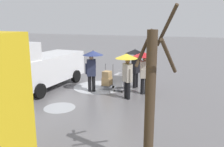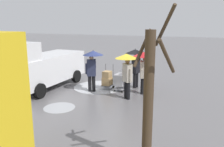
{
  "view_description": "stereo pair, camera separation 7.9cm",
  "coord_description": "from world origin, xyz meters",
  "px_view_note": "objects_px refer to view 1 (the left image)",
  "views": [
    {
      "loc": [
        -4.29,
        10.96,
        3.56
      ],
      "look_at": [
        -0.38,
        0.54,
        1.05
      ],
      "focal_mm": 37.46,
      "sensor_mm": 36.0,
      "label": 1
    },
    {
      "loc": [
        -4.37,
        10.93,
        3.56
      ],
      "look_at": [
        -0.38,
        0.54,
        1.05
      ],
      "focal_mm": 37.46,
      "sensor_mm": 36.0,
      "label": 2
    }
  ],
  "objects_px": {
    "cargo_van_parked_right": "(41,67)",
    "pedestrian_black_side": "(127,65)",
    "shopping_cart_vendor": "(121,80)",
    "pedestrian_white_side": "(135,59)",
    "pedestrian_pink_side": "(92,61)",
    "hand_dolly_boxes": "(107,79)",
    "pedestrian_far_side": "(144,63)",
    "bare_tree_near": "(151,97)"
  },
  "relations": [
    {
      "from": "cargo_van_parked_right",
      "to": "pedestrian_black_side",
      "type": "distance_m",
      "value": 4.75
    },
    {
      "from": "shopping_cart_vendor",
      "to": "pedestrian_white_side",
      "type": "xyz_separation_m",
      "value": [
        -0.57,
        -0.77,
        1.02
      ]
    },
    {
      "from": "cargo_van_parked_right",
      "to": "shopping_cart_vendor",
      "type": "relative_size",
      "value": 5.32
    },
    {
      "from": "pedestrian_pink_side",
      "to": "pedestrian_black_side",
      "type": "xyz_separation_m",
      "value": [
        -1.95,
        0.43,
        0.0
      ]
    },
    {
      "from": "pedestrian_white_side",
      "to": "pedestrian_pink_side",
      "type": "bearing_deg",
      "value": 37.11
    },
    {
      "from": "hand_dolly_boxes",
      "to": "pedestrian_black_side",
      "type": "bearing_deg",
      "value": 142.35
    },
    {
      "from": "pedestrian_pink_side",
      "to": "pedestrian_far_side",
      "type": "height_order",
      "value": "same"
    },
    {
      "from": "pedestrian_far_side",
      "to": "bare_tree_near",
      "type": "bearing_deg",
      "value": 104.49
    },
    {
      "from": "shopping_cart_vendor",
      "to": "pedestrian_far_side",
      "type": "distance_m",
      "value": 1.62
    },
    {
      "from": "pedestrian_pink_side",
      "to": "pedestrian_far_side",
      "type": "relative_size",
      "value": 1.0
    },
    {
      "from": "pedestrian_far_side",
      "to": "cargo_van_parked_right",
      "type": "bearing_deg",
      "value": 10.4
    },
    {
      "from": "pedestrian_pink_side",
      "to": "hand_dolly_boxes",
      "type": "bearing_deg",
      "value": -128.85
    },
    {
      "from": "pedestrian_black_side",
      "to": "pedestrian_far_side",
      "type": "distance_m",
      "value": 1.08
    },
    {
      "from": "pedestrian_pink_side",
      "to": "pedestrian_white_side",
      "type": "relative_size",
      "value": 1.0
    },
    {
      "from": "shopping_cart_vendor",
      "to": "pedestrian_pink_side",
      "type": "xyz_separation_m",
      "value": [
        1.29,
        0.64,
        1.02
      ]
    },
    {
      "from": "shopping_cart_vendor",
      "to": "bare_tree_near",
      "type": "height_order",
      "value": "bare_tree_near"
    },
    {
      "from": "hand_dolly_boxes",
      "to": "pedestrian_white_side",
      "type": "bearing_deg",
      "value": -150.66
    },
    {
      "from": "pedestrian_white_side",
      "to": "pedestrian_far_side",
      "type": "xyz_separation_m",
      "value": [
        -0.68,
        0.93,
        0.0
      ]
    },
    {
      "from": "hand_dolly_boxes",
      "to": "pedestrian_pink_side",
      "type": "bearing_deg",
      "value": 51.15
    },
    {
      "from": "cargo_van_parked_right",
      "to": "shopping_cart_vendor",
      "type": "bearing_deg",
      "value": -164.3
    },
    {
      "from": "pedestrian_black_side",
      "to": "pedestrian_white_side",
      "type": "xyz_separation_m",
      "value": [
        0.09,
        -1.84,
        0.0
      ]
    },
    {
      "from": "hand_dolly_boxes",
      "to": "pedestrian_pink_side",
      "type": "height_order",
      "value": "pedestrian_pink_side"
    },
    {
      "from": "hand_dolly_boxes",
      "to": "bare_tree_near",
      "type": "height_order",
      "value": "bare_tree_near"
    },
    {
      "from": "hand_dolly_boxes",
      "to": "pedestrian_pink_side",
      "type": "distance_m",
      "value": 1.34
    },
    {
      "from": "pedestrian_white_side",
      "to": "pedestrian_far_side",
      "type": "distance_m",
      "value": 1.15
    },
    {
      "from": "pedestrian_far_side",
      "to": "bare_tree_near",
      "type": "xyz_separation_m",
      "value": [
        -1.5,
        5.8,
        0.24
      ]
    },
    {
      "from": "hand_dolly_boxes",
      "to": "bare_tree_near",
      "type": "xyz_separation_m",
      "value": [
        -3.5,
        5.99,
        1.27
      ]
    },
    {
      "from": "cargo_van_parked_right",
      "to": "pedestrian_far_side",
      "type": "distance_m",
      "value": 5.42
    },
    {
      "from": "pedestrian_white_side",
      "to": "pedestrian_far_side",
      "type": "height_order",
      "value": "same"
    },
    {
      "from": "cargo_van_parked_right",
      "to": "pedestrian_white_side",
      "type": "bearing_deg",
      "value": -157.62
    },
    {
      "from": "shopping_cart_vendor",
      "to": "bare_tree_near",
      "type": "distance_m",
      "value": 6.68
    },
    {
      "from": "pedestrian_black_side",
      "to": "pedestrian_white_side",
      "type": "relative_size",
      "value": 1.0
    },
    {
      "from": "shopping_cart_vendor",
      "to": "pedestrian_far_side",
      "type": "bearing_deg",
      "value": 172.28
    },
    {
      "from": "cargo_van_parked_right",
      "to": "shopping_cart_vendor",
      "type": "distance_m",
      "value": 4.28
    },
    {
      "from": "hand_dolly_boxes",
      "to": "pedestrian_white_side",
      "type": "height_order",
      "value": "pedestrian_white_side"
    },
    {
      "from": "cargo_van_parked_right",
      "to": "hand_dolly_boxes",
      "type": "xyz_separation_m",
      "value": [
        -3.32,
        -1.17,
        -0.63
      ]
    },
    {
      "from": "cargo_van_parked_right",
      "to": "pedestrian_pink_side",
      "type": "distance_m",
      "value": 2.86
    },
    {
      "from": "pedestrian_white_side",
      "to": "pedestrian_far_side",
      "type": "relative_size",
      "value": 1.0
    },
    {
      "from": "hand_dolly_boxes",
      "to": "pedestrian_black_side",
      "type": "relative_size",
      "value": 0.61
    },
    {
      "from": "pedestrian_white_side",
      "to": "bare_tree_near",
      "type": "xyz_separation_m",
      "value": [
        -2.17,
        6.73,
        0.24
      ]
    },
    {
      "from": "pedestrian_pink_side",
      "to": "pedestrian_black_side",
      "type": "relative_size",
      "value": 1.0
    },
    {
      "from": "hand_dolly_boxes",
      "to": "pedestrian_far_side",
      "type": "height_order",
      "value": "pedestrian_far_side"
    }
  ]
}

